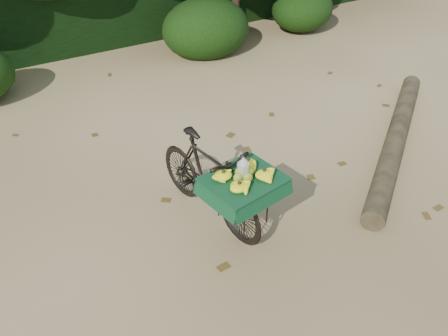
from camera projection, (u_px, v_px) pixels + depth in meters
ground at (261, 180)px, 6.42m from camera, size 80.00×80.00×0.00m
vendor_bicycle at (210, 180)px, 5.49m from camera, size 0.95×1.92×1.11m
fallen_log at (396, 138)px, 7.01m from camera, size 3.43×2.58×0.29m
bush_clumps at (162, 40)px, 9.36m from camera, size 8.80×1.70×0.90m
leaf_litter at (236, 156)px, 6.87m from camera, size 7.00×7.30×0.01m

